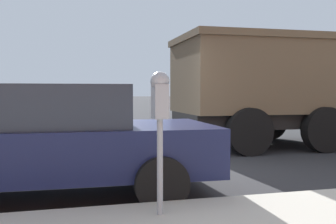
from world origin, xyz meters
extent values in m
plane|color=#2B2B2D|center=(0.00, 0.00, 0.00)|extent=(220.00, 220.00, 0.00)
cylinder|color=gray|center=(-2.65, 0.37, 0.63)|extent=(0.06, 0.06, 0.96)
cube|color=gray|center=(-2.65, 0.37, 1.28)|extent=(0.20, 0.14, 0.34)
sphere|color=gray|center=(-2.65, 0.37, 1.49)|extent=(0.19, 0.19, 0.19)
cube|color=#B21919|center=(-2.55, 0.37, 1.24)|extent=(0.01, 0.11, 0.12)
cube|color=black|center=(-2.55, 0.37, 1.36)|extent=(0.01, 0.10, 0.08)
cube|color=#14193D|center=(-1.09, 1.55, 0.63)|extent=(2.02, 4.51, 0.62)
cube|color=#232833|center=(-1.08, 1.73, 1.20)|extent=(1.73, 2.54, 0.54)
cylinder|color=black|center=(-0.20, 0.15, 0.32)|extent=(0.24, 0.65, 0.64)
cylinder|color=black|center=(-2.07, 0.21, 0.32)|extent=(0.24, 0.65, 0.64)
cube|color=black|center=(2.54, -5.19, 0.70)|extent=(2.30, 7.46, 0.35)
cube|color=brown|center=(2.57, -3.78, 1.72)|extent=(2.64, 4.65, 1.71)
cube|color=brown|center=(2.57, -3.78, 2.66)|extent=(2.74, 4.75, 0.16)
cylinder|color=black|center=(3.84, -4.47, 0.52)|extent=(0.32, 1.04, 1.04)
cylinder|color=black|center=(1.27, -4.43, 0.52)|extent=(0.32, 1.04, 1.04)
cylinder|color=black|center=(3.87, -2.61, 0.52)|extent=(0.32, 1.04, 1.04)
cylinder|color=black|center=(1.30, -2.57, 0.52)|extent=(0.32, 1.04, 1.04)
camera|label=1|loc=(-6.43, 1.28, 1.38)|focal=42.00mm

